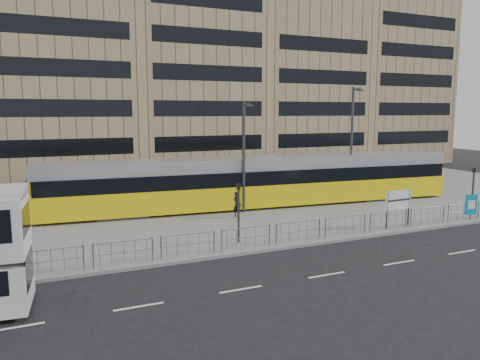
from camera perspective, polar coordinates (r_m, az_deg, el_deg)
name	(u,v)px	position (r m, az deg, el deg)	size (l,w,h in m)	color
ground	(315,245)	(24.86, 9.07, -7.86)	(120.00, 120.00, 0.00)	black
plaza	(227,203)	(35.21, -1.65, -2.82)	(64.00, 24.00, 0.15)	slate
kerb	(314,244)	(24.88, 9.01, -7.67)	(64.00, 0.25, 0.17)	gray
building_row	(165,59)	(56.48, -9.13, 14.37)	(70.40, 18.40, 31.20)	maroon
pedestrian_barrier	(341,221)	(26.12, 12.21, -4.93)	(32.07, 0.07, 1.10)	gray
road_markings	(382,266)	(22.40, 16.94, -9.94)	(62.00, 0.12, 0.01)	white
tram	(260,182)	(33.40, 2.43, -0.20)	(30.32, 5.43, 3.56)	yellow
station_sign	(398,202)	(28.88, 18.74, -2.52)	(1.91, 0.18, 2.20)	#2D2D30
ad_panel	(471,205)	(32.72, 26.34, -2.73)	(0.86, 0.19, 1.62)	#2D2D30
pedestrian	(237,204)	(30.11, -0.36, -2.97)	(0.61, 0.40, 1.67)	black
traffic_light_west	(239,205)	(24.11, -0.17, -3.06)	(0.18, 0.21, 3.10)	#2D2D30
traffic_light_east	(473,184)	(34.54, 26.55, -0.48)	(0.18, 0.21, 3.10)	#2D2D30
lamp_post_west	(244,152)	(31.14, 0.51, 3.45)	(0.45, 1.04, 7.44)	#2D2D30
lamp_post_east	(352,140)	(35.85, 13.50, 4.77)	(0.45, 1.04, 8.55)	#2D2D30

